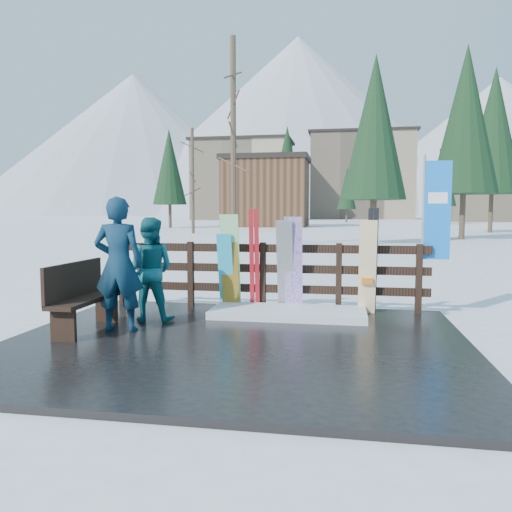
% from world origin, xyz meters
% --- Properties ---
extents(ground, '(700.00, 700.00, 0.00)m').
position_xyz_m(ground, '(0.00, 0.00, 0.00)').
color(ground, white).
rests_on(ground, ground).
extents(deck, '(6.00, 5.00, 0.08)m').
position_xyz_m(deck, '(0.00, 0.00, 0.04)').
color(deck, black).
rests_on(deck, ground).
extents(fence, '(5.60, 0.10, 1.15)m').
position_xyz_m(fence, '(0.00, 2.20, 0.74)').
color(fence, black).
rests_on(fence, deck).
extents(snow_patch, '(2.46, 1.00, 0.12)m').
position_xyz_m(snow_patch, '(0.51, 1.60, 0.14)').
color(snow_patch, white).
rests_on(snow_patch, deck).
extents(bench, '(0.41, 1.50, 0.97)m').
position_xyz_m(bench, '(-2.26, 0.13, 0.60)').
color(bench, black).
rests_on(bench, deck).
extents(snowboard_0, '(0.25, 0.29, 1.31)m').
position_xyz_m(snowboard_0, '(-0.61, 1.98, 0.74)').
color(snowboard_0, '#22B7E4').
rests_on(snowboard_0, deck).
extents(snowboard_1, '(0.32, 0.27, 1.63)m').
position_xyz_m(snowboard_1, '(-0.53, 1.98, 0.90)').
color(snowboard_1, white).
rests_on(snowboard_1, deck).
extents(snowboard_2, '(0.30, 0.18, 1.39)m').
position_xyz_m(snowboard_2, '(-0.53, 1.98, 0.78)').
color(snowboard_2, yellow).
rests_on(snowboard_2, deck).
extents(snowboard_3, '(0.30, 0.32, 1.60)m').
position_xyz_m(snowboard_3, '(0.55, 1.98, 0.88)').
color(snowboard_3, silver).
rests_on(snowboard_3, deck).
extents(snowboard_4, '(0.27, 0.41, 1.54)m').
position_xyz_m(snowboard_4, '(0.41, 1.98, 0.85)').
color(snowboard_4, black).
rests_on(snowboard_4, deck).
extents(snowboard_5, '(0.28, 0.26, 1.55)m').
position_xyz_m(snowboard_5, '(1.76, 1.98, 0.85)').
color(snowboard_5, white).
rests_on(snowboard_5, deck).
extents(ski_pair_a, '(0.16, 0.19, 1.73)m').
position_xyz_m(ski_pair_a, '(-0.12, 2.05, 0.94)').
color(ski_pair_a, '#A2141B').
rests_on(ski_pair_a, deck).
extents(ski_pair_b, '(0.17, 0.34, 1.74)m').
position_xyz_m(ski_pair_b, '(1.84, 2.05, 0.95)').
color(ski_pair_b, black).
rests_on(ski_pair_b, deck).
extents(rental_flag, '(0.45, 0.04, 2.60)m').
position_xyz_m(rental_flag, '(2.81, 2.25, 1.69)').
color(rental_flag, silver).
rests_on(rental_flag, deck).
extents(person_front, '(0.74, 0.53, 1.89)m').
position_xyz_m(person_front, '(-1.72, 0.21, 1.02)').
color(person_front, '#0E394B').
rests_on(person_front, deck).
extents(person_back, '(0.82, 0.66, 1.59)m').
position_xyz_m(person_back, '(-1.56, 0.92, 0.88)').
color(person_back, '#145F69').
rests_on(person_back, deck).
extents(resort_buildings, '(73.00, 87.60, 22.60)m').
position_xyz_m(resort_buildings, '(1.03, 115.41, 9.81)').
color(resort_buildings, tan).
rests_on(resort_buildings, ground).
extents(trees, '(42.04, 68.81, 13.43)m').
position_xyz_m(trees, '(3.90, 48.50, 5.82)').
color(trees, '#382B1E').
rests_on(trees, ground).
extents(mountains, '(520.00, 260.00, 120.00)m').
position_xyz_m(mountains, '(-10.50, 328.41, 50.20)').
color(mountains, white).
rests_on(mountains, ground).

